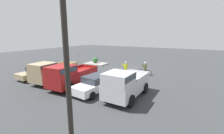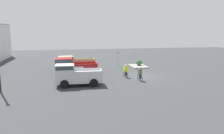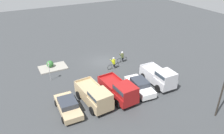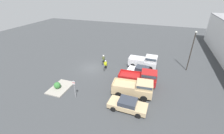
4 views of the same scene
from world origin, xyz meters
TOP-DOWN VIEW (x-y plane):
  - ground_plane at (0.00, 0.00)m, footprint 80.00×80.00m
  - pickup_truck_0 at (-3.16, 8.80)m, footprint 2.30×4.87m
  - sedan_0 at (-0.37, 8.75)m, footprint 2.22×4.65m
  - pickup_truck_1 at (2.40, 9.02)m, footprint 2.52×5.48m
  - pickup_truck_2 at (5.20, 8.71)m, footprint 2.57×5.27m
  - sedan_1 at (8.03, 8.46)m, footprint 2.12×4.54m
  - cyclist_0 at (-0.32, 2.49)m, footprint 1.85×0.46m
  - cyclist_1 at (-2.37, 1.29)m, footprint 1.74×0.46m
  - fire_lane_sign at (8.14, 1.60)m, footprint 0.06×0.30m
  - lamppost at (-4.58, 15.83)m, footprint 0.36×0.36m
  - curb_island at (7.08, -1.51)m, footprint 3.73×2.45m
  - shrub at (7.36, -1.75)m, footprint 0.93×0.93m

SIDE VIEW (x-z plane):
  - ground_plane at x=0.00m, z-range 0.00..0.00m
  - curb_island at x=7.08m, z-range 0.00..0.15m
  - shrub at x=7.36m, z-range 0.15..1.08m
  - sedan_1 at x=8.03m, z-range 0.00..1.36m
  - sedan_0 at x=-0.37m, z-range 0.00..1.46m
  - cyclist_1 at x=-2.37m, z-range 0.01..1.70m
  - cyclist_0 at x=-0.32m, z-range 0.00..1.72m
  - pickup_truck_2 at x=5.20m, z-range 0.05..2.25m
  - pickup_truck_1 at x=2.40m, z-range 0.05..2.31m
  - pickup_truck_0 at x=-3.16m, z-range 0.04..2.34m
  - fire_lane_sign at x=8.14m, z-range 0.26..2.84m
  - lamppost at x=-4.58m, z-range 0.59..7.38m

